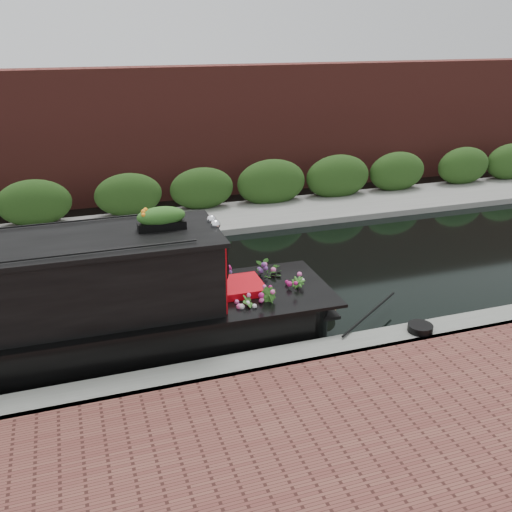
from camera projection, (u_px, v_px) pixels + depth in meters
name	position (u px, v px, depth m)	size (l,w,h in m)	color
ground	(157.00, 296.00, 11.62)	(80.00, 80.00, 0.00)	black
near_bank_coping	(193.00, 386.00, 8.72)	(40.00, 0.60, 0.50)	slate
far_bank_path	(131.00, 231.00, 15.31)	(40.00, 2.40, 0.34)	gray
far_hedge	(127.00, 221.00, 16.10)	(40.00, 1.10, 2.80)	#224115
far_brick_wall	(119.00, 201.00, 17.94)	(40.00, 1.00, 8.00)	#5D251F
rope_fender	(325.00, 306.00, 10.85)	(0.30, 0.30, 0.33)	brown
coiled_mooring_rope	(420.00, 328.00, 9.75)	(0.43, 0.43, 0.12)	black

